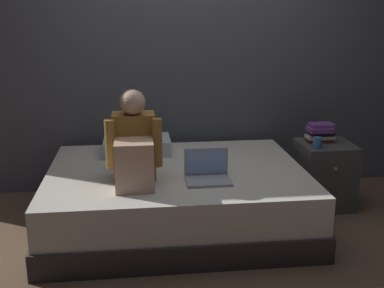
{
  "coord_description": "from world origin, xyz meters",
  "views": [
    {
      "loc": [
        -0.48,
        -3.13,
        1.65
      ],
      "look_at": [
        -0.1,
        0.1,
        0.72
      ],
      "focal_mm": 43.87,
      "sensor_mm": 36.0,
      "label": 1
    }
  ],
  "objects_px": {
    "laptop": "(207,173)",
    "nightstand": "(324,175)",
    "bed": "(177,197)",
    "pillow": "(137,145)",
    "person_sitting": "(134,148)",
    "book_stack": "(320,133)",
    "mug": "(317,143)"
  },
  "relations": [
    {
      "from": "book_stack",
      "to": "laptop",
      "type": "bearing_deg",
      "value": -151.6
    },
    {
      "from": "bed",
      "to": "pillow",
      "type": "xyz_separation_m",
      "value": [
        -0.3,
        0.45,
        0.3
      ]
    },
    {
      "from": "book_stack",
      "to": "mug",
      "type": "xyz_separation_m",
      "value": [
        -0.09,
        -0.18,
        -0.04
      ]
    },
    {
      "from": "bed",
      "to": "nightstand",
      "type": "xyz_separation_m",
      "value": [
        1.3,
        0.23,
        0.05
      ]
    },
    {
      "from": "bed",
      "to": "mug",
      "type": "xyz_separation_m",
      "value": [
        1.17,
        0.11,
        0.38
      ]
    },
    {
      "from": "book_stack",
      "to": "pillow",
      "type": "bearing_deg",
      "value": 174.08
    },
    {
      "from": "person_sitting",
      "to": "bed",
      "type": "bearing_deg",
      "value": 39.55
    },
    {
      "from": "nightstand",
      "to": "mug",
      "type": "distance_m",
      "value": 0.37
    },
    {
      "from": "person_sitting",
      "to": "mug",
      "type": "bearing_deg",
      "value": 14.06
    },
    {
      "from": "bed",
      "to": "laptop",
      "type": "xyz_separation_m",
      "value": [
        0.2,
        -0.29,
        0.29
      ]
    },
    {
      "from": "bed",
      "to": "mug",
      "type": "bearing_deg",
      "value": 5.41
    },
    {
      "from": "laptop",
      "to": "mug",
      "type": "relative_size",
      "value": 3.56
    },
    {
      "from": "person_sitting",
      "to": "mug",
      "type": "distance_m",
      "value": 1.54
    },
    {
      "from": "person_sitting",
      "to": "pillow",
      "type": "height_order",
      "value": "person_sitting"
    },
    {
      "from": "nightstand",
      "to": "pillow",
      "type": "relative_size",
      "value": 1.0
    },
    {
      "from": "nightstand",
      "to": "mug",
      "type": "bearing_deg",
      "value": -137.31
    },
    {
      "from": "person_sitting",
      "to": "book_stack",
      "type": "distance_m",
      "value": 1.67
    },
    {
      "from": "bed",
      "to": "person_sitting",
      "type": "xyz_separation_m",
      "value": [
        -0.32,
        -0.26,
        0.49
      ]
    },
    {
      "from": "person_sitting",
      "to": "laptop",
      "type": "xyz_separation_m",
      "value": [
        0.51,
        -0.03,
        -0.2
      ]
    },
    {
      "from": "laptop",
      "to": "nightstand",
      "type": "bearing_deg",
      "value": 25.19
    },
    {
      "from": "nightstand",
      "to": "laptop",
      "type": "distance_m",
      "value": 1.24
    },
    {
      "from": "person_sitting",
      "to": "mug",
      "type": "xyz_separation_m",
      "value": [
        1.49,
        0.37,
        -0.11
      ]
    },
    {
      "from": "bed",
      "to": "person_sitting",
      "type": "relative_size",
      "value": 3.05
    },
    {
      "from": "bed",
      "to": "person_sitting",
      "type": "distance_m",
      "value": 0.64
    },
    {
      "from": "mug",
      "to": "nightstand",
      "type": "bearing_deg",
      "value": 42.69
    },
    {
      "from": "bed",
      "to": "nightstand",
      "type": "height_order",
      "value": "nightstand"
    },
    {
      "from": "pillow",
      "to": "book_stack",
      "type": "relative_size",
      "value": 2.41
    },
    {
      "from": "mug",
      "to": "laptop",
      "type": "bearing_deg",
      "value": -157.71
    },
    {
      "from": "nightstand",
      "to": "laptop",
      "type": "xyz_separation_m",
      "value": [
        -1.1,
        -0.52,
        0.24
      ]
    },
    {
      "from": "nightstand",
      "to": "pillow",
      "type": "xyz_separation_m",
      "value": [
        -1.6,
        0.22,
        0.25
      ]
    },
    {
      "from": "laptop",
      "to": "mug",
      "type": "height_order",
      "value": "laptop"
    },
    {
      "from": "nightstand",
      "to": "person_sitting",
      "type": "relative_size",
      "value": 0.86
    }
  ]
}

